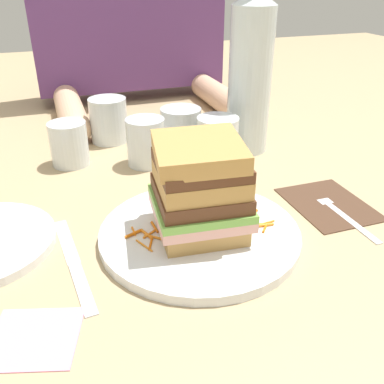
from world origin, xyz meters
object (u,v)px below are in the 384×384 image
(water_bottle, at_px, (250,73))
(empty_tumbler_2, at_px, (181,128))
(main_plate, at_px, (199,233))
(empty_tumbler_0, at_px, (109,120))
(diner_across, at_px, (128,5))
(juice_glass, at_px, (217,146))
(sandwich, at_px, (200,189))
(napkin_pink, at_px, (34,338))
(empty_tumbler_3, at_px, (146,142))
(fork, at_px, (338,209))
(empty_tumbler_1, at_px, (69,144))
(napkin_dark, at_px, (328,204))
(knife, at_px, (74,264))

(water_bottle, height_order, empty_tumbler_2, water_bottle)
(main_plate, height_order, empty_tumbler_0, empty_tumbler_0)
(diner_across, bearing_deg, juice_glass, -84.67)
(juice_glass, relative_size, empty_tumbler_0, 1.01)
(diner_across, bearing_deg, empty_tumbler_0, -110.64)
(main_plate, height_order, diner_across, diner_across)
(sandwich, xyz_separation_m, napkin_pink, (-0.21, -0.11, -0.07))
(sandwich, distance_m, empty_tumbler_3, 0.26)
(juice_glass, height_order, diner_across, diner_across)
(fork, relative_size, empty_tumbler_1, 2.15)
(empty_tumbler_0, relative_size, empty_tumbler_3, 1.05)
(empty_tumbler_2, relative_size, napkin_pink, 0.92)
(juice_glass, bearing_deg, water_bottle, 33.29)
(empty_tumbler_0, xyz_separation_m, napkin_pink, (-0.16, -0.50, -0.04))
(juice_glass, height_order, water_bottle, water_bottle)
(fork, height_order, empty_tumbler_2, empty_tumbler_2)
(napkin_dark, xyz_separation_m, juice_glass, (-0.11, 0.19, 0.04))
(main_plate, relative_size, empty_tumbler_2, 3.33)
(empty_tumbler_0, height_order, empty_tumbler_3, empty_tumbler_0)
(main_plate, xyz_separation_m, knife, (-0.16, -0.01, -0.01))
(main_plate, bearing_deg, water_bottle, 53.71)
(napkin_dark, height_order, diner_across, diner_across)
(knife, height_order, empty_tumbler_2, empty_tumbler_2)
(empty_tumbler_1, bearing_deg, napkin_pink, -100.10)
(sandwich, height_order, diner_across, diner_across)
(sandwich, bearing_deg, main_plate, 29.94)
(napkin_dark, distance_m, fork, 0.02)
(juice_glass, relative_size, empty_tumbler_1, 1.15)
(juice_glass, bearing_deg, empty_tumbler_3, 157.25)
(sandwich, distance_m, fork, 0.22)
(empty_tumbler_3, xyz_separation_m, diner_across, (0.07, 0.44, 0.19))
(napkin_dark, distance_m, empty_tumbler_0, 0.46)
(main_plate, bearing_deg, diner_across, 84.86)
(juice_glass, relative_size, diner_across, 0.17)
(sandwich, bearing_deg, empty_tumbler_0, 97.50)
(sandwich, height_order, napkin_dark, sandwich)
(napkin_dark, bearing_deg, empty_tumbler_1, 141.49)
(napkin_dark, xyz_separation_m, empty_tumbler_2, (-0.14, 0.29, 0.04))
(main_plate, height_order, sandwich, sandwich)
(napkin_pink, bearing_deg, fork, 14.09)
(empty_tumbler_3, bearing_deg, juice_glass, -22.75)
(main_plate, distance_m, sandwich, 0.07)
(main_plate, distance_m, knife, 0.16)
(main_plate, distance_m, empty_tumbler_3, 0.26)
(empty_tumbler_0, distance_m, diner_across, 0.37)
(empty_tumbler_0, bearing_deg, napkin_dark, -54.42)
(juice_glass, bearing_deg, sandwich, -117.75)
(napkin_dark, bearing_deg, empty_tumbler_3, 133.37)
(juice_glass, bearing_deg, empty_tumbler_1, 159.23)
(empty_tumbler_1, height_order, diner_across, diner_across)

